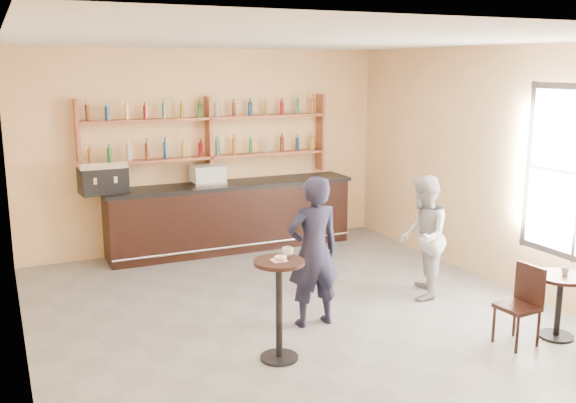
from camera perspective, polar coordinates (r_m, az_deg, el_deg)
name	(u,v)px	position (r m, az deg, el deg)	size (l,w,h in m)	color
floor	(301,319)	(7.70, 1.16, -10.41)	(7.00, 7.00, 0.00)	gray
ceiling	(302,40)	(7.13, 1.27, 14.13)	(7.00, 7.00, 0.00)	white
wall_back	(207,150)	(10.47, -7.23, 4.57)	(7.00, 7.00, 0.00)	#FACA8E
wall_front	(539,277)	(4.47, 21.40, -6.26)	(7.00, 7.00, 0.00)	#FACA8E
wall_left	(14,211)	(6.54, -23.15, -0.76)	(7.00, 7.00, 0.00)	#FACA8E
wall_right	(505,169)	(8.96, 18.76, 2.78)	(7.00, 7.00, 0.00)	#FACA8E
shelf_unit	(209,138)	(10.32, -7.04, 5.65)	(4.00, 0.26, 1.40)	brown
liquor_bottles	(209,127)	(10.30, -7.06, 6.59)	(3.68, 0.10, 1.00)	#8C5919
bar_counter	(231,216)	(10.41, -5.10, -1.31)	(4.04, 0.79, 1.09)	black
espresso_machine	(103,177)	(9.79, -16.14, 2.10)	(0.67, 0.43, 0.48)	black
pastry_case	(208,175)	(10.16, -7.16, 2.34)	(0.51, 0.41, 0.31)	silver
pedestal_table	(279,310)	(6.53, -0.80, -9.65)	(0.51, 0.51, 1.05)	black
napkin	(279,260)	(6.36, -0.81, -5.24)	(0.14, 0.14, 0.00)	white
donut	(280,258)	(6.35, -0.69, -5.04)	(0.13, 0.13, 0.04)	#E98A55
cup_pedestal	(288,252)	(6.49, -0.04, -4.48)	(0.11, 0.11, 0.09)	white
man_main	(313,252)	(7.28, 2.26, -4.48)	(0.64, 0.42, 1.74)	black
cafe_table	(559,306)	(7.68, 22.92, -8.59)	(0.57, 0.57, 0.72)	black
cup_cafe	(565,271)	(7.59, 23.42, -5.68)	(0.09, 0.09, 0.08)	white
chair_west	(517,306)	(7.31, 19.72, -8.76)	(0.37, 0.37, 0.87)	black
patron_second	(423,237)	(8.35, 11.89, -3.13)	(0.77, 0.60, 1.59)	#A6A6AB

